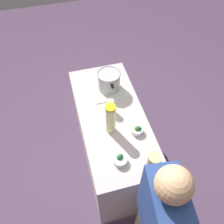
{
  "coord_description": "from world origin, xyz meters",
  "views": [
    {
      "loc": [
        1.3,
        -0.35,
        2.67
      ],
      "look_at": [
        0.0,
        0.0,
        0.95
      ],
      "focal_mm": 38.24,
      "sensor_mm": 36.0,
      "label": 1
    }
  ],
  "objects_px": {
    "broccoli_bowl_front": "(120,159)",
    "person_cook": "(156,218)",
    "lemonade_pitcher": "(111,119)",
    "mason_jar": "(110,106)",
    "broccoli_bowl_center": "(137,130)",
    "cooking_pot": "(109,80)"
  },
  "relations": [
    {
      "from": "broccoli_bowl_front",
      "to": "person_cook",
      "type": "bearing_deg",
      "value": 13.87
    },
    {
      "from": "lemonade_pitcher",
      "to": "mason_jar",
      "type": "relative_size",
      "value": 2.31
    },
    {
      "from": "lemonade_pitcher",
      "to": "broccoli_bowl_front",
      "type": "height_order",
      "value": "lemonade_pitcher"
    },
    {
      "from": "broccoli_bowl_center",
      "to": "person_cook",
      "type": "xyz_separation_m",
      "value": [
        0.72,
        -0.11,
        -0.04
      ]
    },
    {
      "from": "mason_jar",
      "to": "broccoli_bowl_front",
      "type": "height_order",
      "value": "mason_jar"
    },
    {
      "from": "broccoli_bowl_front",
      "to": "person_cook",
      "type": "height_order",
      "value": "person_cook"
    },
    {
      "from": "cooking_pot",
      "to": "person_cook",
      "type": "bearing_deg",
      "value": -0.09
    },
    {
      "from": "mason_jar",
      "to": "broccoli_bowl_center",
      "type": "height_order",
      "value": "mason_jar"
    },
    {
      "from": "cooking_pot",
      "to": "person_cook",
      "type": "height_order",
      "value": "person_cook"
    },
    {
      "from": "mason_jar",
      "to": "person_cook",
      "type": "height_order",
      "value": "person_cook"
    },
    {
      "from": "lemonade_pitcher",
      "to": "person_cook",
      "type": "xyz_separation_m",
      "value": [
        0.8,
        0.11,
        -0.17
      ]
    },
    {
      "from": "cooking_pot",
      "to": "broccoli_bowl_center",
      "type": "bearing_deg",
      "value": 10.19
    },
    {
      "from": "cooking_pot",
      "to": "broccoli_bowl_front",
      "type": "distance_m",
      "value": 0.83
    },
    {
      "from": "cooking_pot",
      "to": "broccoli_bowl_front",
      "type": "xyz_separation_m",
      "value": [
        0.82,
        -0.12,
        -0.08
      ]
    },
    {
      "from": "broccoli_bowl_front",
      "to": "broccoli_bowl_center",
      "type": "xyz_separation_m",
      "value": [
        -0.23,
        0.23,
        0.0
      ]
    },
    {
      "from": "lemonade_pitcher",
      "to": "mason_jar",
      "type": "height_order",
      "value": "lemonade_pitcher"
    },
    {
      "from": "mason_jar",
      "to": "person_cook",
      "type": "xyz_separation_m",
      "value": [
        1.01,
        0.06,
        -0.08
      ]
    },
    {
      "from": "cooking_pot",
      "to": "lemonade_pitcher",
      "type": "height_order",
      "value": "lemonade_pitcher"
    },
    {
      "from": "person_cook",
      "to": "cooking_pot",
      "type": "bearing_deg",
      "value": 179.91
    },
    {
      "from": "mason_jar",
      "to": "broccoli_bowl_front",
      "type": "xyz_separation_m",
      "value": [
        0.53,
        -0.06,
        -0.04
      ]
    },
    {
      "from": "lemonade_pitcher",
      "to": "broccoli_bowl_front",
      "type": "relative_size",
      "value": 2.82
    },
    {
      "from": "broccoli_bowl_center",
      "to": "person_cook",
      "type": "relative_size",
      "value": 0.06
    }
  ]
}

